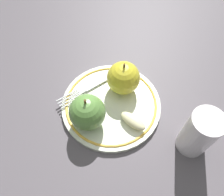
% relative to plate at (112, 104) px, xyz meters
% --- Properties ---
extents(ground_plane, '(2.00, 2.00, 0.00)m').
position_rel_plate_xyz_m(ground_plane, '(0.02, -0.00, -0.01)').
color(ground_plane, '#514B52').
extents(plate, '(0.24, 0.24, 0.02)m').
position_rel_plate_xyz_m(plate, '(0.00, 0.00, 0.00)').
color(plate, silver).
rests_on(plate, ground_plane).
extents(apple_red_whole, '(0.08, 0.08, 0.09)m').
position_rel_plate_xyz_m(apple_red_whole, '(0.01, -0.07, 0.05)').
color(apple_red_whole, '#59893E').
rests_on(apple_red_whole, plate).
extents(apple_second_whole, '(0.08, 0.08, 0.09)m').
position_rel_plate_xyz_m(apple_second_whole, '(-0.03, 0.04, 0.05)').
color(apple_second_whole, gold).
rests_on(apple_second_whole, plate).
extents(apple_slice_front, '(0.07, 0.05, 0.02)m').
position_rel_plate_xyz_m(apple_slice_front, '(0.07, 0.02, 0.02)').
color(apple_slice_front, beige).
rests_on(apple_slice_front, plate).
extents(fork, '(0.04, 0.17, 0.00)m').
position_rel_plate_xyz_m(fork, '(-0.06, -0.03, 0.01)').
color(fork, silver).
rests_on(fork, plate).
extents(drinking_glass, '(0.06, 0.06, 0.12)m').
position_rel_plate_xyz_m(drinking_glass, '(0.17, 0.11, 0.05)').
color(drinking_glass, white).
rests_on(drinking_glass, ground_plane).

